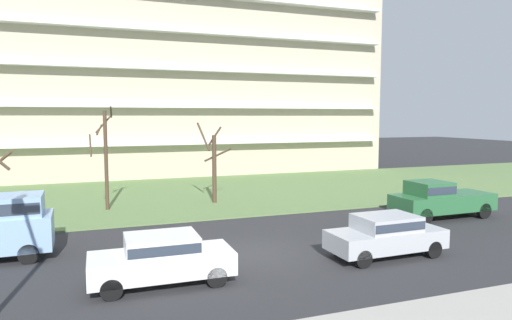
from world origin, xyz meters
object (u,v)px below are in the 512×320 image
object	(u,v)px
tree_center	(214,164)
tree_left	(105,157)
sedan_silver_near_left	(386,234)
pickup_green_near_right	(439,199)
sedan_white_center_right	(162,257)

from	to	relation	value
tree_center	tree_left	bearing A→B (deg)	-179.84
tree_left	tree_center	distance (m)	6.19
sedan_silver_near_left	pickup_green_near_right	xyz separation A→B (m)	(6.50, 4.50, 0.14)
sedan_silver_near_left	pickup_green_near_right	world-z (taller)	pickup_green_near_right
sedan_white_center_right	sedan_silver_near_left	bearing A→B (deg)	0.69
tree_center	pickup_green_near_right	world-z (taller)	tree_center
sedan_silver_near_left	tree_center	bearing A→B (deg)	103.87
sedan_silver_near_left	pickup_green_near_right	distance (m)	7.90
tree_center	pickup_green_near_right	size ratio (longest dim) A/B	0.90
tree_left	sedan_white_center_right	size ratio (longest dim) A/B	1.31
tree_left	sedan_white_center_right	xyz separation A→B (m)	(1.23, -12.32, -2.15)
pickup_green_near_right	tree_center	bearing A→B (deg)	-39.36
tree_left	pickup_green_near_right	bearing A→B (deg)	-26.02
tree_left	sedan_white_center_right	world-z (taller)	tree_left
sedan_white_center_right	pickup_green_near_right	xyz separation A→B (m)	(14.78, 4.50, 0.14)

